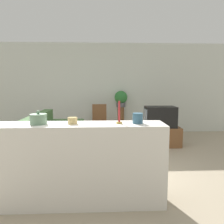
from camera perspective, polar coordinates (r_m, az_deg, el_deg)
name	(u,v)px	position (r m, az deg, el deg)	size (l,w,h in m)	color
ground_plane	(80,181)	(3.58, -8.30, -17.35)	(14.00, 14.00, 0.00)	tan
wall_back	(91,89)	(6.68, -5.55, 6.09)	(9.00, 0.06, 2.70)	silver
couch	(55,142)	(4.71, -14.76, -7.53)	(0.96, 1.92, 0.88)	#476B3D
tv_stand	(160,136)	(5.44, 12.36, -6.22)	(0.95, 0.50, 0.47)	brown
television	(160,117)	(5.34, 12.43, -1.22)	(0.73, 0.44, 0.49)	black
wooden_chair	(99,120)	(6.05, -3.32, -2.11)	(0.44, 0.44, 0.93)	brown
plant_stand	(121,121)	(6.50, 2.32, -2.25)	(0.19, 0.19, 0.82)	brown
potted_plant	(121,98)	(6.42, 2.35, 3.60)	(0.38, 0.38, 0.47)	#4C4C51
foreground_counter	(74,164)	(2.81, -9.83, -13.31)	(2.22, 0.44, 1.01)	white
decorative_bowl	(38,119)	(2.75, -18.68, -1.73)	(0.20, 0.20, 0.17)	gray
candle_jar	(72,121)	(2.66, -10.28, -2.23)	(0.12, 0.12, 0.08)	tan
candlestick	(119,116)	(2.64, 1.89, -1.06)	(0.07, 0.07, 0.27)	#B7933D
coffee_tin	(138,118)	(2.67, 6.73, -1.63)	(0.13, 0.13, 0.13)	#335B75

